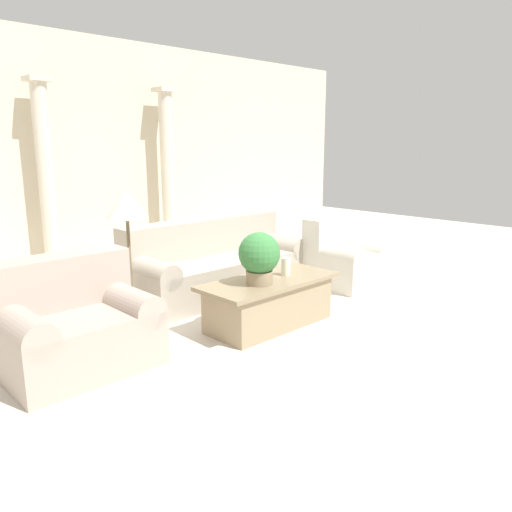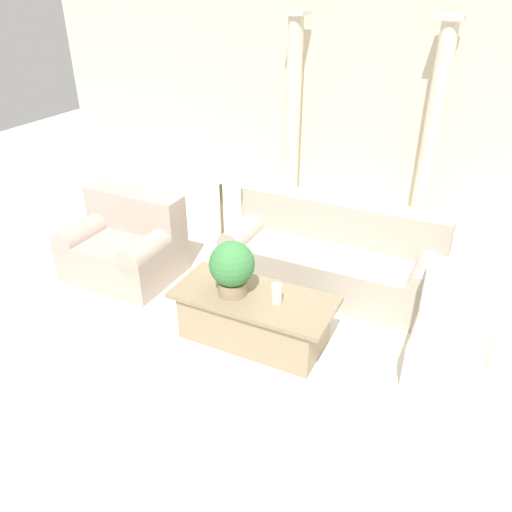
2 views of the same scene
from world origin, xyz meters
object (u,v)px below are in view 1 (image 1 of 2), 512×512
(loveseat, at_px, (74,324))
(coffee_table, at_px, (269,302))
(floor_lamp, at_px, (127,210))
(potted_plant, at_px, (259,256))
(armchair, at_px, (344,257))
(sofa_long, at_px, (216,265))

(loveseat, bearing_deg, coffee_table, -14.05)
(coffee_table, bearing_deg, floor_lamp, 130.75)
(potted_plant, relative_size, armchair, 0.58)
(floor_lamp, bearing_deg, coffee_table, -49.25)
(sofa_long, distance_m, armchair, 1.66)
(sofa_long, height_order, armchair, sofa_long)
(coffee_table, xyz_separation_m, potted_plant, (-0.18, -0.05, 0.50))
(sofa_long, distance_m, floor_lamp, 1.48)
(coffee_table, relative_size, floor_lamp, 1.06)
(sofa_long, distance_m, potted_plant, 1.42)
(armchair, bearing_deg, loveseat, 178.97)
(potted_plant, bearing_deg, sofa_long, 68.13)
(coffee_table, bearing_deg, potted_plant, -165.48)
(loveseat, distance_m, coffee_table, 1.86)
(sofa_long, xyz_separation_m, armchair, (1.44, -0.83, 0.00))
(coffee_table, bearing_deg, loveseat, 165.95)
(loveseat, bearing_deg, floor_lamp, 34.82)
(loveseat, relative_size, armchair, 1.35)
(loveseat, xyz_separation_m, armchair, (3.56, -0.06, -0.01))
(floor_lamp, bearing_deg, loveseat, -145.18)
(sofa_long, height_order, coffee_table, sofa_long)
(sofa_long, xyz_separation_m, floor_lamp, (-1.24, -0.16, 0.79))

